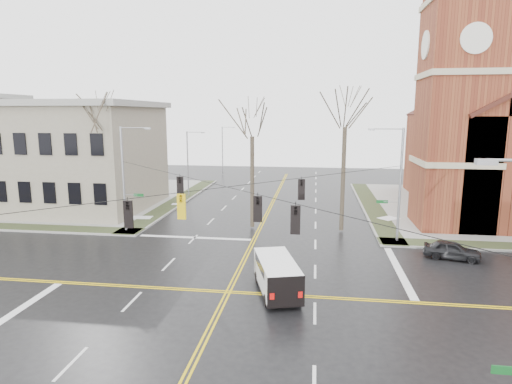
# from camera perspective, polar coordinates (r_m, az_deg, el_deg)

# --- Properties ---
(ground) EXTENTS (120.00, 120.00, 0.00)m
(ground) POSITION_cam_1_polar(r_m,az_deg,el_deg) (25.55, -3.72, -13.16)
(ground) COLOR black
(ground) RESTS_ON ground
(sidewalks) EXTENTS (80.00, 80.00, 0.17)m
(sidewalks) POSITION_cam_1_polar(r_m,az_deg,el_deg) (25.52, -3.73, -13.00)
(sidewalks) COLOR gray
(sidewalks) RESTS_ON ground
(road_markings) EXTENTS (100.00, 100.00, 0.01)m
(road_markings) POSITION_cam_1_polar(r_m,az_deg,el_deg) (25.55, -3.73, -13.15)
(road_markings) COLOR gold
(road_markings) RESTS_ON ground
(church) EXTENTS (24.28, 27.48, 27.50)m
(church) POSITION_cam_1_polar(r_m,az_deg,el_deg) (51.74, 30.85, 6.98)
(church) COLOR maroon
(church) RESTS_ON ground
(civic_building_a) EXTENTS (18.00, 14.00, 11.00)m
(civic_building_a) POSITION_cam_1_polar(r_m,az_deg,el_deg) (50.84, -24.03, 4.18)
(civic_building_a) COLOR gray
(civic_building_a) RESTS_ON ground
(signal_pole_ne) EXTENTS (2.75, 0.22, 9.00)m
(signal_pole_ne) POSITION_cam_1_polar(r_m,az_deg,el_deg) (35.43, 18.41, 1.33)
(signal_pole_ne) COLOR gray
(signal_pole_ne) RESTS_ON ground
(signal_pole_nw) EXTENTS (2.75, 0.22, 9.00)m
(signal_pole_nw) POSITION_cam_1_polar(r_m,az_deg,el_deg) (38.39, -17.04, 2.07)
(signal_pole_nw) COLOR gray
(signal_pole_nw) RESTS_ON ground
(span_wires) EXTENTS (23.02, 23.02, 0.03)m
(span_wires) POSITION_cam_1_polar(r_m,az_deg,el_deg) (23.77, -3.90, 0.68)
(span_wires) COLOR black
(span_wires) RESTS_ON ground
(traffic_signals) EXTENTS (8.21, 8.26, 1.30)m
(traffic_signals) POSITION_cam_1_polar(r_m,az_deg,el_deg) (23.27, -4.21, -1.42)
(traffic_signals) COLOR black
(traffic_signals) RESTS_ON ground
(streetlight_north_a) EXTENTS (2.30, 0.20, 8.00)m
(streetlight_north_a) POSITION_cam_1_polar(r_m,az_deg,el_deg) (53.54, -8.94, 4.11)
(streetlight_north_a) COLOR gray
(streetlight_north_a) RESTS_ON ground
(streetlight_north_b) EXTENTS (2.30, 0.20, 8.00)m
(streetlight_north_b) POSITION_cam_1_polar(r_m,az_deg,el_deg) (72.83, -4.39, 5.84)
(streetlight_north_b) COLOR gray
(streetlight_north_b) RESTS_ON ground
(cargo_van) EXTENTS (3.34, 5.47, 1.95)m
(cargo_van) POSITION_cam_1_polar(r_m,az_deg,el_deg) (25.21, 2.70, -10.65)
(cargo_van) COLOR white
(cargo_van) RESTS_ON ground
(parked_car_a) EXTENTS (4.08, 2.45, 1.30)m
(parked_car_a) POSITION_cam_1_polar(r_m,az_deg,el_deg) (33.74, 24.66, -7.03)
(parked_car_a) COLOR black
(parked_car_a) RESTS_ON ground
(tree_nw_far) EXTENTS (4.00, 4.00, 13.02)m
(tree_nw_far) POSITION_cam_1_polar(r_m,az_deg,el_deg) (40.59, -19.17, 8.69)
(tree_nw_far) COLOR #3A3024
(tree_nw_far) RESTS_ON ground
(tree_nw_near) EXTENTS (4.00, 4.00, 12.16)m
(tree_nw_near) POSITION_cam_1_polar(r_m,az_deg,el_deg) (37.48, -0.52, 8.23)
(tree_nw_near) COLOR #3A3024
(tree_nw_near) RESTS_ON ground
(tree_ne) EXTENTS (4.00, 4.00, 13.43)m
(tree_ne) POSITION_cam_1_polar(r_m,az_deg,el_deg) (37.07, 11.81, 9.39)
(tree_ne) COLOR #3A3024
(tree_ne) RESTS_ON ground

